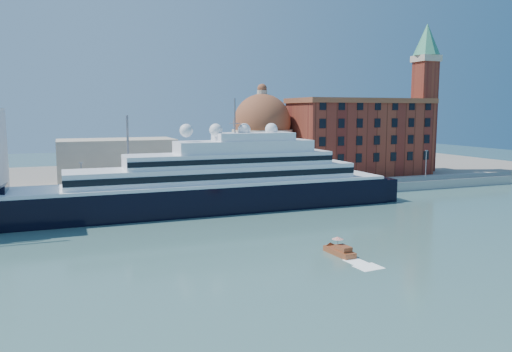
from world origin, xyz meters
name	(u,v)px	position (x,y,z in m)	size (l,w,h in m)	color
ground	(269,233)	(0.00, 0.00, 0.00)	(400.00, 400.00, 0.00)	#38605D
quay	(214,196)	(0.00, 34.00, 1.25)	(180.00, 10.00, 2.50)	gray
land	(177,176)	(0.00, 75.00, 1.00)	(260.00, 72.00, 2.00)	slate
quay_fence	(220,191)	(0.00, 29.50, 3.10)	(180.00, 0.10, 1.20)	slate
superyacht	(195,189)	(-7.49, 23.00, 4.87)	(94.34, 13.08, 28.20)	black
water_taxi	(340,250)	(4.52, -16.55, 0.67)	(2.45, 6.02, 2.79)	brown
warehouse	(360,136)	(52.00, 52.00, 13.79)	(43.00, 19.00, 23.25)	maroon
campanile	(425,88)	(76.00, 52.00, 28.76)	(8.40, 8.40, 47.00)	maroon
church	(212,148)	(6.39, 57.72, 10.91)	(66.00, 18.00, 25.50)	beige
lamp_posts	(162,163)	(-12.67, 32.27, 9.84)	(120.80, 2.40, 18.00)	slate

